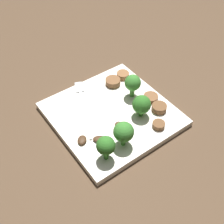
% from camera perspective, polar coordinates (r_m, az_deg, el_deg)
% --- Properties ---
extents(ground_plane, '(1.40, 1.40, 0.00)m').
position_cam_1_polar(ground_plane, '(0.65, -0.00, -0.91)').
color(ground_plane, '#4C3826').
extents(plate, '(0.25, 0.25, 0.02)m').
position_cam_1_polar(plate, '(0.64, -0.00, -0.46)').
color(plate, white).
rests_on(plate, ground_plane).
extents(fork, '(0.17, 0.08, 0.00)m').
position_cam_1_polar(fork, '(0.66, -5.77, 1.60)').
color(fork, silver).
rests_on(fork, plate).
extents(broccoli_floret_0, '(0.04, 0.04, 0.06)m').
position_cam_1_polar(broccoli_floret_0, '(0.55, 2.32, -4.00)').
color(broccoli_floret_0, '#408630').
rests_on(broccoli_floret_0, plate).
extents(broccoli_floret_1, '(0.04, 0.04, 0.06)m').
position_cam_1_polar(broccoli_floret_1, '(0.65, 4.11, 5.69)').
color(broccoli_floret_1, '#408630').
rests_on(broccoli_floret_1, plate).
extents(broccoli_floret_2, '(0.04, 0.04, 0.05)m').
position_cam_1_polar(broccoli_floret_2, '(0.61, 5.86, 1.44)').
color(broccoli_floret_2, '#347525').
rests_on(broccoli_floret_2, plate).
extents(broccoli_floret_3, '(0.04, 0.04, 0.06)m').
position_cam_1_polar(broccoli_floret_3, '(0.53, -1.25, -6.72)').
color(broccoli_floret_3, '#347525').
rests_on(broccoli_floret_3, plate).
extents(sausage_slice_0, '(0.04, 0.04, 0.01)m').
position_cam_1_polar(sausage_slice_0, '(0.72, 2.17, 7.30)').
color(sausage_slice_0, brown).
rests_on(sausage_slice_0, plate).
extents(sausage_slice_1, '(0.05, 0.05, 0.01)m').
position_cam_1_polar(sausage_slice_1, '(0.67, 7.65, 2.82)').
color(sausage_slice_1, brown).
rests_on(sausage_slice_1, plate).
extents(sausage_slice_2, '(0.04, 0.04, 0.01)m').
position_cam_1_polar(sausage_slice_2, '(0.64, 9.29, 0.82)').
color(sausage_slice_2, brown).
rests_on(sausage_slice_2, plate).
extents(sausage_slice_3, '(0.03, 0.03, 0.01)m').
position_cam_1_polar(sausage_slice_3, '(0.61, 9.19, -2.54)').
color(sausage_slice_3, brown).
rests_on(sausage_slice_3, plate).
extents(sausage_slice_4, '(0.05, 0.05, 0.01)m').
position_cam_1_polar(sausage_slice_4, '(0.70, 0.19, 5.98)').
color(sausage_slice_4, brown).
rests_on(sausage_slice_4, plate).
extents(mushroom_0, '(0.03, 0.03, 0.01)m').
position_cam_1_polar(mushroom_0, '(0.58, -5.95, -5.54)').
color(mushroom_0, '#422B19').
rests_on(mushroom_0, plate).
extents(mushroom_1, '(0.03, 0.03, 0.01)m').
position_cam_1_polar(mushroom_1, '(0.58, -2.29, -5.42)').
color(mushroom_1, '#422B19').
rests_on(mushroom_1, plate).
extents(mushroom_2, '(0.03, 0.02, 0.01)m').
position_cam_1_polar(mushroom_2, '(0.60, 1.38, -2.74)').
color(mushroom_2, '#4C331E').
rests_on(mushroom_2, plate).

